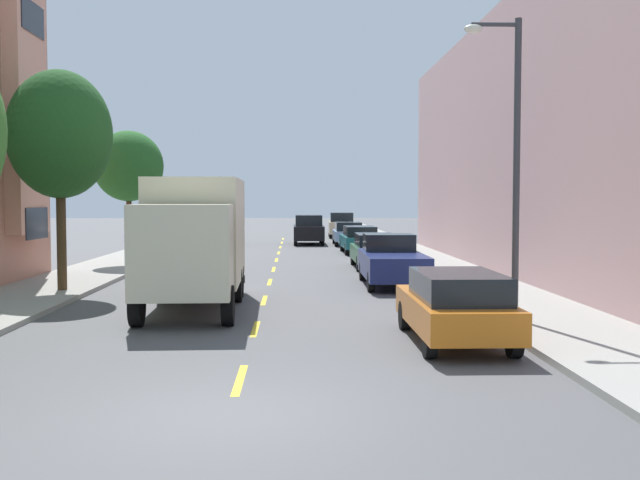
{
  "coord_description": "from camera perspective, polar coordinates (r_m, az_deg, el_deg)",
  "views": [
    {
      "loc": [
        0.92,
        -10.65,
        2.99
      ],
      "look_at": [
        1.87,
        18.84,
        1.41
      ],
      "focal_mm": 43.35,
      "sensor_mm": 36.0,
      "label": 1
    }
  ],
  "objects": [
    {
      "name": "parked_wagon_orange",
      "position": [
        16.23,
        9.97,
        -4.73
      ],
      "size": [
        1.84,
        4.71,
        1.5
      ],
      "color": "orange",
      "rests_on": "ground_plane"
    },
    {
      "name": "sidewalk_left",
      "position": [
        39.58,
        -13.53,
        -1.26
      ],
      "size": [
        3.2,
        120.0,
        0.14
      ],
      "primitive_type": "cube",
      "color": "#99968E",
      "rests_on": "ground_plane"
    },
    {
      "name": "street_lamp",
      "position": [
        18.68,
        13.89,
        6.68
      ],
      "size": [
        1.35,
        0.28,
        7.03
      ],
      "color": "#38383D",
      "rests_on": "sidewalk_right"
    },
    {
      "name": "lane_centerline_dashes",
      "position": [
        35.29,
        -3.33,
        -1.8
      ],
      "size": [
        0.14,
        47.2,
        0.01
      ],
      "color": "yellow",
      "rests_on": "ground_plane"
    },
    {
      "name": "street_tree_third",
      "position": [
        35.04,
        -13.96,
        5.3
      ],
      "size": [
        3.05,
        3.05,
        5.84
      ],
      "color": "#47331E",
      "rests_on": "sidewalk_left"
    },
    {
      "name": "parked_suv_champagne",
      "position": [
        59.73,
        1.59,
        1.14
      ],
      "size": [
        2.08,
        4.85,
        1.93
      ],
      "color": "tan",
      "rests_on": "ground_plane"
    },
    {
      "name": "parked_wagon_sky",
      "position": [
        49.79,
        2.07,
        0.54
      ],
      "size": [
        1.86,
        4.71,
        1.5
      ],
      "color": "#7A9EC6",
      "rests_on": "ground_plane"
    },
    {
      "name": "street_tree_second",
      "position": [
        25.52,
        -18.66,
        7.36
      ],
      "size": [
        3.22,
        3.22,
        6.85
      ],
      "color": "#47331E",
      "rests_on": "sidewalk_left"
    },
    {
      "name": "parked_wagon_forest",
      "position": [
        33.24,
        4.08,
        -0.72
      ],
      "size": [
        1.82,
        4.7,
        1.5
      ],
      "color": "#194C28",
      "rests_on": "ground_plane"
    },
    {
      "name": "parked_wagon_teal",
      "position": [
        42.4,
        2.91,
        0.1
      ],
      "size": [
        1.9,
        4.73,
        1.5
      ],
      "color": "#195B60",
      "rests_on": "ground_plane"
    },
    {
      "name": "parked_suv_red",
      "position": [
        50.37,
        -7.89,
        0.75
      ],
      "size": [
        1.96,
        4.81,
        1.93
      ],
      "color": "#AD1E1E",
      "rests_on": "ground_plane"
    },
    {
      "name": "apartment_block_opposite",
      "position": [
        33.28,
        20.89,
        6.72
      ],
      "size": [
        10.0,
        36.0,
        10.47
      ],
      "primitive_type": "cube",
      "color": "#CC9E9E",
      "rests_on": "ground_plane"
    },
    {
      "name": "parked_pickup_navy",
      "position": [
        26.84,
        5.32,
        -1.58
      ],
      "size": [
        2.06,
        5.32,
        1.73
      ],
      "color": "navy",
      "rests_on": "ground_plane"
    },
    {
      "name": "sidewalk_right",
      "position": [
        39.25,
        7.22,
        -1.23
      ],
      "size": [
        3.2,
        120.0,
        0.14
      ],
      "primitive_type": "cube",
      "color": "#99968E",
      "rests_on": "ground_plane"
    },
    {
      "name": "delivery_box_truck",
      "position": [
        21.35,
        -9.18,
        0.3
      ],
      "size": [
        2.57,
        7.49,
        3.54
      ],
      "color": "beige",
      "rests_on": "ground_plane"
    },
    {
      "name": "moving_black_sedan",
      "position": [
        50.75,
        -0.85,
        0.8
      ],
      "size": [
        1.95,
        4.8,
        1.93
      ],
      "color": "black",
      "rests_on": "ground_plane"
    },
    {
      "name": "ground_plane",
      "position": [
        40.77,
        -3.13,
        -1.15
      ],
      "size": [
        160.0,
        160.0,
        0.0
      ],
      "primitive_type": "plane",
      "color": "#4C4C4F"
    }
  ]
}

